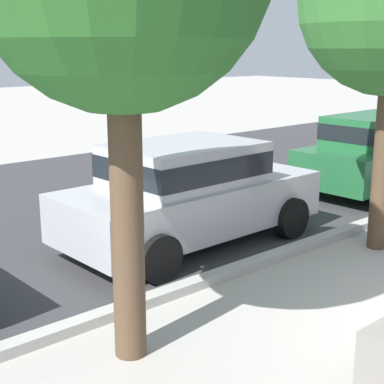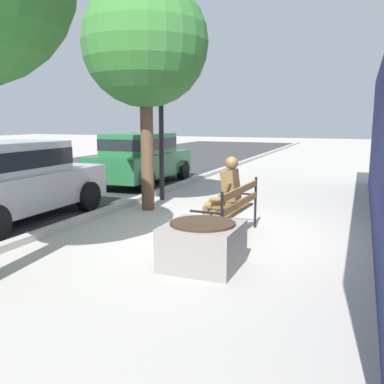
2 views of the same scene
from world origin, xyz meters
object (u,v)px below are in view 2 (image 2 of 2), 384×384
Objects in this scene: bronze_statue_seated at (223,197)px; lamp_post at (161,96)px; concrete_planter at (203,245)px; park_bench at (231,207)px; parked_car_silver at (9,179)px; street_tree_down_street at (145,44)px; parked_car_green at (141,157)px.

lamp_post is at bearing 43.21° from bronze_statue_seated.
concrete_planter is (-1.67, -0.25, -0.36)m from bronze_statue_seated.
park_bench is at bearing -132.92° from bronze_statue_seated.
bronze_statue_seated is at bearing -81.33° from parked_car_silver.
street_tree_down_street is 1.25× the size of lamp_post.
concrete_planter is 0.24× the size of parked_car_silver.
lamp_post is (4.24, 2.66, 2.24)m from concrete_planter.
concrete_planter is at bearing -145.19° from parked_car_green.
street_tree_down_street is at bearing 38.63° from concrete_planter.
parked_car_silver is (1.04, 4.41, 0.53)m from concrete_planter.
park_bench is 4.14m from street_tree_down_street.
concrete_planter is (-1.47, -0.04, -0.24)m from park_bench.
parked_car_silver is at bearing 76.75° from concrete_planter.
concrete_planter is 5.49m from lamp_post.
park_bench is at bearing -84.30° from parked_car_silver.
street_tree_down_street is (3.04, 2.43, 3.23)m from concrete_planter.
street_tree_down_street is 3.90m from parked_car_silver.
parked_car_green reaches higher than bronze_statue_seated.
parked_car_silver is at bearing 180.00° from parked_car_green.
park_bench is 0.47× the size of lamp_post.
bronze_statue_seated is 0.28× the size of street_tree_down_street.
park_bench is 4.31m from lamp_post.
parked_car_green is (3.30, 1.98, -2.70)m from street_tree_down_street.
lamp_post is at bearing -28.55° from parked_car_silver.
bronze_statue_seated is 0.35× the size of lamp_post.
park_bench is 6.54m from parked_car_green.
parked_car_green reaches higher than park_bench.
lamp_post is at bearing 43.50° from park_bench.
parked_car_silver is at bearing 151.45° from lamp_post.
concrete_planter is at bearing -141.37° from street_tree_down_street.
bronze_statue_seated is 6.25m from parked_car_green.
street_tree_down_street reaches higher than parked_car_green.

